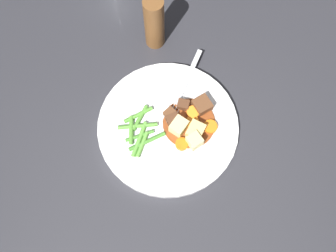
% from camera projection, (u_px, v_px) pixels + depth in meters
% --- Properties ---
extents(ground_plane, '(3.00, 3.00, 0.00)m').
position_uv_depth(ground_plane, '(168.00, 129.00, 0.76)').
color(ground_plane, '#2D2D33').
extents(dinner_plate, '(0.28, 0.28, 0.02)m').
position_uv_depth(dinner_plate, '(168.00, 127.00, 0.76)').
color(dinner_plate, white).
rests_on(dinner_plate, ground_plane).
extents(stew_sauce, '(0.10, 0.10, 0.00)m').
position_uv_depth(stew_sauce, '(189.00, 123.00, 0.75)').
color(stew_sauce, brown).
rests_on(stew_sauce, dinner_plate).
extents(carrot_slice_0, '(0.03, 0.03, 0.01)m').
position_uv_depth(carrot_slice_0, '(210.00, 127.00, 0.74)').
color(carrot_slice_0, orange).
rests_on(carrot_slice_0, dinner_plate).
extents(carrot_slice_1, '(0.03, 0.03, 0.01)m').
position_uv_depth(carrot_slice_1, '(193.00, 113.00, 0.75)').
color(carrot_slice_1, orange).
rests_on(carrot_slice_1, dinner_plate).
extents(carrot_slice_2, '(0.03, 0.03, 0.01)m').
position_uv_depth(carrot_slice_2, '(182.00, 144.00, 0.73)').
color(carrot_slice_2, orange).
rests_on(carrot_slice_2, dinner_plate).
extents(carrot_slice_3, '(0.03, 0.03, 0.01)m').
position_uv_depth(carrot_slice_3, '(193.00, 124.00, 0.74)').
color(carrot_slice_3, orange).
rests_on(carrot_slice_3, dinner_plate).
extents(potato_chunk_0, '(0.04, 0.04, 0.02)m').
position_uv_depth(potato_chunk_0, '(196.00, 131.00, 0.73)').
color(potato_chunk_0, '#E5CC7A').
rests_on(potato_chunk_0, dinner_plate).
extents(potato_chunk_1, '(0.03, 0.03, 0.03)m').
position_uv_depth(potato_chunk_1, '(194.00, 141.00, 0.72)').
color(potato_chunk_1, '#EAD68C').
rests_on(potato_chunk_1, dinner_plate).
extents(potato_chunk_2, '(0.04, 0.04, 0.03)m').
position_uv_depth(potato_chunk_2, '(179.00, 126.00, 0.73)').
color(potato_chunk_2, '#EAD68C').
rests_on(potato_chunk_2, dinner_plate).
extents(meat_chunk_0, '(0.03, 0.03, 0.02)m').
position_uv_depth(meat_chunk_0, '(173.00, 120.00, 0.74)').
color(meat_chunk_0, '#56331E').
rests_on(meat_chunk_0, dinner_plate).
extents(meat_chunk_1, '(0.03, 0.03, 0.01)m').
position_uv_depth(meat_chunk_1, '(170.00, 114.00, 0.75)').
color(meat_chunk_1, brown).
rests_on(meat_chunk_1, dinner_plate).
extents(meat_chunk_2, '(0.04, 0.04, 0.02)m').
position_uv_depth(meat_chunk_2, '(202.00, 105.00, 0.75)').
color(meat_chunk_2, brown).
rests_on(meat_chunk_2, dinner_plate).
extents(meat_chunk_3, '(0.03, 0.03, 0.02)m').
position_uv_depth(meat_chunk_3, '(183.00, 105.00, 0.75)').
color(meat_chunk_3, '#56331E').
rests_on(meat_chunk_3, dinner_plate).
extents(green_bean_0, '(0.03, 0.05, 0.01)m').
position_uv_depth(green_bean_0, '(142.00, 144.00, 0.73)').
color(green_bean_0, '#66AD42').
rests_on(green_bean_0, dinner_plate).
extents(green_bean_1, '(0.06, 0.03, 0.01)m').
position_uv_depth(green_bean_1, '(138.00, 115.00, 0.75)').
color(green_bean_1, '#599E38').
rests_on(green_bean_1, dinner_plate).
extents(green_bean_2, '(0.04, 0.07, 0.01)m').
position_uv_depth(green_bean_2, '(139.00, 139.00, 0.74)').
color(green_bean_2, '#66AD42').
rests_on(green_bean_2, dinner_plate).
extents(green_bean_3, '(0.07, 0.03, 0.01)m').
position_uv_depth(green_bean_3, '(147.00, 141.00, 0.73)').
color(green_bean_3, '#4C8E33').
rests_on(green_bean_3, dinner_plate).
extents(green_bean_4, '(0.08, 0.01, 0.01)m').
position_uv_depth(green_bean_4, '(138.00, 126.00, 0.74)').
color(green_bean_4, '#599E38').
rests_on(green_bean_4, dinner_plate).
extents(green_bean_5, '(0.06, 0.02, 0.01)m').
position_uv_depth(green_bean_5, '(140.00, 136.00, 0.74)').
color(green_bean_5, '#4C8E33').
rests_on(green_bean_5, dinner_plate).
extents(green_bean_6, '(0.02, 0.06, 0.01)m').
position_uv_depth(green_bean_6, '(131.00, 129.00, 0.74)').
color(green_bean_6, '#599E38').
rests_on(green_bean_6, dinner_plate).
extents(green_bean_7, '(0.04, 0.05, 0.01)m').
position_uv_depth(green_bean_7, '(140.00, 118.00, 0.75)').
color(green_bean_7, '#599E38').
rests_on(green_bean_7, dinner_plate).
extents(fork, '(0.10, 0.16, 0.00)m').
position_uv_depth(fork, '(183.00, 88.00, 0.77)').
color(fork, silver).
rests_on(fork, dinner_plate).
extents(pepper_mill, '(0.04, 0.04, 0.13)m').
position_uv_depth(pepper_mill, '(156.00, 23.00, 0.77)').
color(pepper_mill, brown).
rests_on(pepper_mill, ground_plane).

